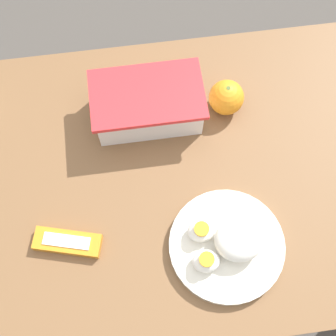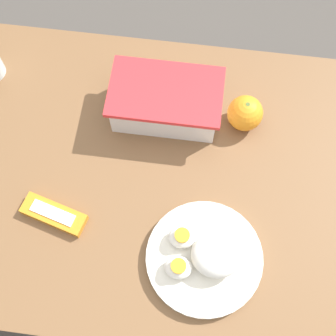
% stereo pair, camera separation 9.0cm
% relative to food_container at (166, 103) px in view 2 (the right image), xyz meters
% --- Properties ---
extents(ground_plane, '(10.00, 10.00, 0.00)m').
position_rel_food_container_xyz_m(ground_plane, '(0.03, -0.15, -0.76)').
color(ground_plane, '#4C4742').
extents(table, '(1.22, 0.65, 0.73)m').
position_rel_food_container_xyz_m(table, '(0.03, -0.15, -0.16)').
color(table, brown).
rests_on(table, ground_plane).
extents(food_container, '(0.22, 0.14, 0.08)m').
position_rel_food_container_xyz_m(food_container, '(0.00, 0.00, 0.00)').
color(food_container, white).
rests_on(food_container, table).
extents(orange_fruit, '(0.07, 0.07, 0.07)m').
position_rel_food_container_xyz_m(orange_fruit, '(0.16, -0.00, -0.00)').
color(orange_fruit, orange).
rests_on(orange_fruit, table).
extents(rice_plate, '(0.21, 0.21, 0.07)m').
position_rel_food_container_xyz_m(rice_plate, '(0.11, -0.30, -0.02)').
color(rice_plate, silver).
rests_on(rice_plate, table).
extents(candy_bar, '(0.13, 0.07, 0.02)m').
position_rel_food_container_xyz_m(candy_bar, '(-0.18, -0.25, -0.03)').
color(candy_bar, orange).
rests_on(candy_bar, table).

